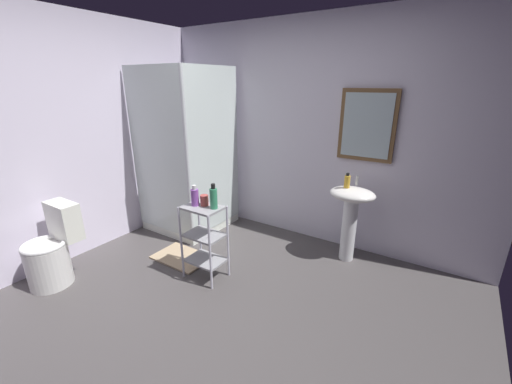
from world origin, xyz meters
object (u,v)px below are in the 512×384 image
object	(u,v)px
shower_stall	(190,195)
conditioner_bottle_purple	(195,197)
pedestal_sink	(351,209)
toilet	(52,252)
hand_soap_bottle	(347,181)
storage_cart	(204,236)
bath_mat	(182,257)
body_wash_bottle_green	(214,198)
rinse_cup	(204,200)

from	to	relation	value
shower_stall	conditioner_bottle_purple	bearing A→B (deg)	-42.46
pedestal_sink	toilet	world-z (taller)	pedestal_sink
shower_stall	pedestal_sink	world-z (taller)	shower_stall
shower_stall	toilet	xyz separation A→B (m)	(-0.26, -1.57, -0.15)
toilet	hand_soap_bottle	bearing A→B (deg)	41.56
pedestal_sink	storage_cart	world-z (taller)	pedestal_sink
hand_soap_bottle	bath_mat	size ratio (longest dim) A/B	0.26
body_wash_bottle_green	rinse_cup	xyz separation A→B (m)	(-0.12, 0.01, -0.05)
shower_stall	bath_mat	world-z (taller)	shower_stall
hand_soap_bottle	toilet	bearing A→B (deg)	-138.44
storage_cart	body_wash_bottle_green	world-z (taller)	body_wash_bottle_green
rinse_cup	toilet	bearing A→B (deg)	-142.41
conditioner_bottle_purple	pedestal_sink	bearing A→B (deg)	43.63
pedestal_sink	bath_mat	world-z (taller)	pedestal_sink
hand_soap_bottle	rinse_cup	bearing A→B (deg)	-134.46
pedestal_sink	hand_soap_bottle	bearing A→B (deg)	-166.29
toilet	pedestal_sink	bearing A→B (deg)	40.97
storage_cart	rinse_cup	size ratio (longest dim) A/B	7.42
toilet	hand_soap_bottle	distance (m)	2.92
shower_stall	rinse_cup	bearing A→B (deg)	-38.21
hand_soap_bottle	body_wash_bottle_green	xyz separation A→B (m)	(-0.88, -1.03, -0.04)
toilet	storage_cart	size ratio (longest dim) A/B	1.03
pedestal_sink	body_wash_bottle_green	bearing A→B (deg)	-132.02
hand_soap_bottle	shower_stall	bearing A→B (deg)	-170.01
conditioner_bottle_purple	rinse_cup	distance (m)	0.09
pedestal_sink	toilet	distance (m)	2.94
hand_soap_bottle	conditioner_bottle_purple	size ratio (longest dim) A/B	0.78
body_wash_bottle_green	conditioner_bottle_purple	bearing A→B (deg)	-169.22
shower_stall	conditioner_bottle_purple	world-z (taller)	shower_stall
hand_soap_bottle	bath_mat	bearing A→B (deg)	-146.73
toilet	body_wash_bottle_green	size ratio (longest dim) A/B	3.25
hand_soap_bottle	body_wash_bottle_green	distance (m)	1.36
body_wash_bottle_green	shower_stall	bearing A→B (deg)	144.96
rinse_cup	bath_mat	xyz separation A→B (m)	(-0.45, 0.07, -0.78)
storage_cart	conditioner_bottle_purple	size ratio (longest dim) A/B	3.79
toilet	body_wash_bottle_green	xyz separation A→B (m)	(1.26, 0.87, 0.53)
conditioner_bottle_purple	rinse_cup	size ratio (longest dim) A/B	1.96
hand_soap_bottle	bath_mat	xyz separation A→B (m)	(-1.45, -0.95, -0.87)
storage_cart	body_wash_bottle_green	xyz separation A→B (m)	(0.12, 0.03, 0.41)
shower_stall	pedestal_sink	size ratio (longest dim) A/B	2.47
toilet	storage_cart	world-z (taller)	toilet
toilet	bath_mat	world-z (taller)	toilet
pedestal_sink	body_wash_bottle_green	world-z (taller)	body_wash_bottle_green
shower_stall	body_wash_bottle_green	xyz separation A→B (m)	(1.00, -0.70, 0.38)
storage_cart	toilet	bearing A→B (deg)	-143.73
bath_mat	pedestal_sink	bearing A→B (deg)	32.59
pedestal_sink	body_wash_bottle_green	xyz separation A→B (m)	(-0.95, -1.05, 0.26)
hand_soap_bottle	conditioner_bottle_purple	xyz separation A→B (m)	(-1.08, -1.07, -0.05)
conditioner_bottle_purple	shower_stall	bearing A→B (deg)	137.54
bath_mat	rinse_cup	bearing A→B (deg)	-9.15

